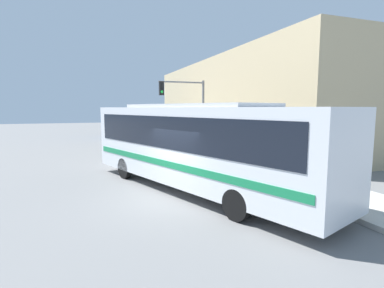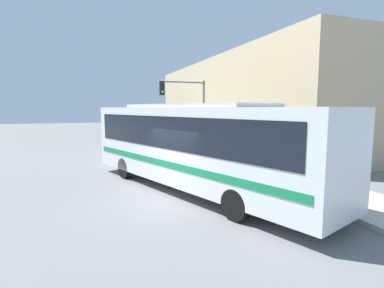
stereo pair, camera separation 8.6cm
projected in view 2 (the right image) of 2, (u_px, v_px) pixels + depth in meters
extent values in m
plane|color=slate|center=(167.00, 200.00, 10.69)|extent=(120.00, 120.00, 0.00)
cube|color=#B7B2A8|center=(172.00, 138.00, 31.36)|extent=(2.88, 70.00, 0.16)
cube|color=tan|center=(235.00, 103.00, 27.31)|extent=(6.00, 27.07, 7.43)
cube|color=silver|center=(194.00, 144.00, 11.73)|extent=(6.41, 11.98, 2.89)
cube|color=black|center=(194.00, 131.00, 11.67)|extent=(6.12, 11.11, 1.19)
cube|color=#197F4C|center=(194.00, 160.00, 11.80)|extent=(6.28, 11.55, 0.24)
cube|color=silver|center=(194.00, 106.00, 11.55)|extent=(4.41, 6.91, 0.16)
cylinder|color=black|center=(165.00, 162.00, 15.42)|extent=(0.59, 0.99, 0.95)
cylinder|color=black|center=(125.00, 168.00, 13.98)|extent=(0.59, 0.99, 0.95)
cylinder|color=black|center=(281.00, 191.00, 10.12)|extent=(0.59, 0.99, 0.95)
cylinder|color=black|center=(236.00, 205.00, 8.69)|extent=(0.59, 0.99, 0.95)
cube|color=#265999|center=(127.00, 122.00, 33.33)|extent=(2.50, 5.78, 2.57)
cube|color=#262628|center=(123.00, 123.00, 37.12)|extent=(2.37, 2.25, 1.81)
cylinder|color=black|center=(114.00, 131.00, 36.49)|extent=(0.25, 0.90, 0.90)
cylinder|color=black|center=(118.00, 134.00, 32.10)|extent=(0.25, 0.90, 0.90)
cylinder|color=gold|center=(239.00, 160.00, 16.19)|extent=(0.27, 0.27, 0.59)
sphere|color=gold|center=(239.00, 153.00, 16.15)|extent=(0.25, 0.25, 0.25)
cylinder|color=gold|center=(240.00, 160.00, 16.05)|extent=(0.12, 0.16, 0.12)
cylinder|color=slate|center=(204.00, 117.00, 21.07)|extent=(0.16, 0.16, 4.99)
cylinder|color=slate|center=(182.00, 82.00, 20.25)|extent=(3.20, 0.11, 0.11)
cube|color=black|center=(162.00, 88.00, 19.84)|extent=(0.30, 0.24, 0.90)
sphere|color=#19D83F|center=(162.00, 92.00, 19.73)|extent=(0.18, 0.18, 0.18)
cylinder|color=#23283D|center=(187.00, 137.00, 27.62)|extent=(0.28, 0.28, 0.80)
cylinder|color=#B22D33|center=(187.00, 130.00, 27.53)|extent=(0.34, 0.34, 0.67)
sphere|color=tan|center=(187.00, 125.00, 27.48)|extent=(0.22, 0.22, 0.22)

